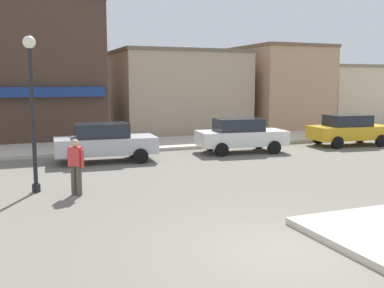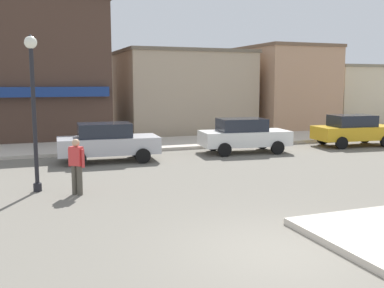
% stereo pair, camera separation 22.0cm
% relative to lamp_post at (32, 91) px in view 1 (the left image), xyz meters
% --- Properties ---
extents(ground_plane, '(160.00, 160.00, 0.00)m').
position_rel_lamp_post_xyz_m(ground_plane, '(4.17, -6.72, -2.96)').
color(ground_plane, '#6B665B').
extents(kerb_far, '(80.00, 4.00, 0.15)m').
position_rel_lamp_post_xyz_m(kerb_far, '(4.17, 8.07, -2.88)').
color(kerb_far, beige).
rests_on(kerb_far, ground).
extents(lamp_post, '(0.36, 0.36, 4.54)m').
position_rel_lamp_post_xyz_m(lamp_post, '(0.00, 0.00, 0.00)').
color(lamp_post, black).
rests_on(lamp_post, ground).
extents(parked_car_nearest, '(4.10, 2.07, 1.56)m').
position_rel_lamp_post_xyz_m(parked_car_nearest, '(2.84, 4.27, -2.15)').
color(parked_car_nearest, '#B7B7BC').
rests_on(parked_car_nearest, ground).
extents(parked_car_second, '(4.16, 2.21, 1.56)m').
position_rel_lamp_post_xyz_m(parked_car_second, '(9.04, 4.39, -2.15)').
color(parked_car_second, white).
rests_on(parked_car_second, ground).
extents(parked_car_third, '(4.16, 2.19, 1.56)m').
position_rel_lamp_post_xyz_m(parked_car_third, '(15.19, 4.38, -2.15)').
color(parked_car_third, gold).
rests_on(parked_car_third, ground).
extents(pedestrian_crossing_near, '(0.45, 0.45, 1.61)m').
position_rel_lamp_post_xyz_m(pedestrian_crossing_near, '(1.06, -0.83, -2.09)').
color(pedestrian_crossing_near, '#4C473D').
rests_on(pedestrian_crossing_near, ground).
extents(building_corner_shop, '(9.62, 7.70, 7.67)m').
position_rel_lamp_post_xyz_m(building_corner_shop, '(-0.50, 13.68, 0.88)').
color(building_corner_shop, '#473328').
rests_on(building_corner_shop, ground).
extents(building_storefront_left_near, '(8.04, 7.40, 5.15)m').
position_rel_lamp_post_xyz_m(building_storefront_left_near, '(9.38, 14.35, -0.38)').
color(building_storefront_left_near, tan).
rests_on(building_storefront_left_near, ground).
extents(building_storefront_left_mid, '(5.23, 6.92, 5.58)m').
position_rel_lamp_post_xyz_m(building_storefront_left_mid, '(16.52, 13.42, -0.16)').
color(building_storefront_left_mid, tan).
rests_on(building_storefront_left_mid, ground).
extents(building_storefront_right_near, '(6.45, 7.16, 4.38)m').
position_rel_lamp_post_xyz_m(building_storefront_right_near, '(22.89, 14.26, -0.76)').
color(building_storefront_right_near, beige).
rests_on(building_storefront_right_near, ground).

